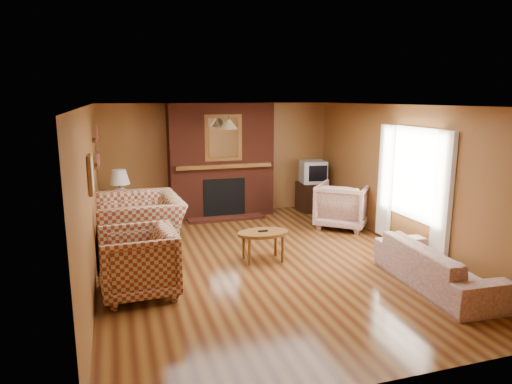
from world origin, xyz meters
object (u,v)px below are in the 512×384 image
object	(u,v)px
table_lamp	(120,185)
crt_tv	(313,172)
floral_armchair	(343,205)
tv_stand	(312,196)
plaid_armchair	(138,262)
fireplace	(221,161)
side_table	(122,217)
plaid_loveseat	(139,227)
coffee_table	(263,236)
floral_sofa	(437,266)

from	to	relation	value
table_lamp	crt_tv	world-z (taller)	table_lamp
floral_armchair	tv_stand	size ratio (longest dim) A/B	1.49
plaid_armchair	floral_armchair	xyz separation A→B (m)	(4.01, 2.05, 0.00)
fireplace	table_lamp	xyz separation A→B (m)	(-2.10, -0.53, -0.29)
fireplace	side_table	distance (m)	2.35
fireplace	crt_tv	xyz separation A→B (m)	(2.05, -0.19, -0.29)
plaid_loveseat	coffee_table	size ratio (longest dim) A/B	1.85
crt_tv	plaid_armchair	bearing A→B (deg)	-139.14
floral_armchair	side_table	world-z (taller)	floral_armchair
fireplace	table_lamp	bearing A→B (deg)	-165.71
plaid_armchair	plaid_loveseat	bearing A→B (deg)	173.75
coffee_table	fireplace	bearing A→B (deg)	89.45
side_table	table_lamp	size ratio (longest dim) A/B	0.84
floral_sofa	coffee_table	world-z (taller)	floral_sofa
floral_sofa	plaid_loveseat	bearing A→B (deg)	60.29
plaid_loveseat	side_table	bearing A→B (deg)	-174.62
side_table	tv_stand	world-z (taller)	tv_stand
tv_stand	table_lamp	bearing A→B (deg)	-179.93
tv_stand	crt_tv	distance (m)	0.57
coffee_table	table_lamp	distance (m)	3.21
fireplace	floral_sofa	size ratio (longest dim) A/B	1.20
plaid_loveseat	crt_tv	bearing A→B (deg)	112.85
fireplace	floral_armchair	world-z (taller)	fireplace
fireplace	floral_sofa	world-z (taller)	fireplace
floral_armchair	fireplace	bearing A→B (deg)	2.64
plaid_armchair	crt_tv	world-z (taller)	crt_tv
side_table	plaid_loveseat	bearing A→B (deg)	-81.07
coffee_table	table_lamp	world-z (taller)	table_lamp
tv_stand	crt_tv	xyz separation A→B (m)	(-0.00, -0.01, 0.57)
coffee_table	plaid_loveseat	bearing A→B (deg)	155.97
plaid_loveseat	plaid_armchair	xyz separation A→B (m)	(-0.10, -1.52, -0.04)
floral_armchair	coffee_table	world-z (taller)	floral_armchair
fireplace	plaid_armchair	bearing A→B (deg)	-118.11
plaid_armchair	floral_sofa	distance (m)	3.96
side_table	floral_armchair	bearing A→B (deg)	-14.43
fireplace	table_lamp	world-z (taller)	fireplace
plaid_armchair	crt_tv	size ratio (longest dim) A/B	1.62
plaid_armchair	coffee_table	distance (m)	2.05
coffee_table	side_table	xyz separation A→B (m)	(-2.07, 2.40, -0.14)
plaid_armchair	tv_stand	bearing A→B (deg)	128.41
floral_armchair	side_table	distance (m)	4.30
table_lamp	tv_stand	size ratio (longest dim) A/B	0.99
coffee_table	table_lamp	size ratio (longest dim) A/B	1.26
plaid_armchair	floral_armchair	bearing A→B (deg)	114.55
crt_tv	tv_stand	bearing A→B (deg)	90.00
table_lamp	crt_tv	distance (m)	4.16
tv_stand	crt_tv	world-z (taller)	crt_tv
plaid_armchair	crt_tv	xyz separation A→B (m)	(4.00, 3.46, 0.45)
table_lamp	plaid_loveseat	bearing A→B (deg)	-81.07
plaid_loveseat	tv_stand	distance (m)	4.36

